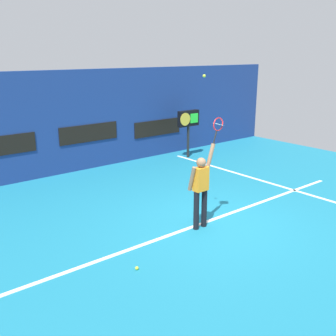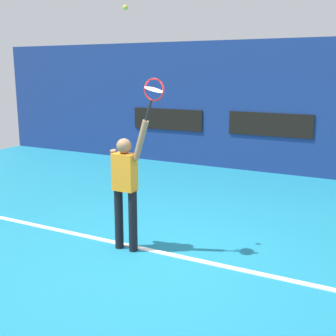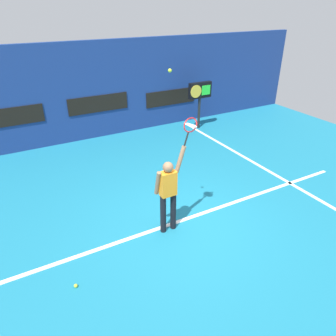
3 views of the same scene
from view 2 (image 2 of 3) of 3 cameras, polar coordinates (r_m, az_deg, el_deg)
ground_plane at (r=6.59m, az=-2.29°, el=-11.24°), size 18.00×18.00×0.00m
back_wall at (r=11.86m, az=13.18°, el=7.58°), size 18.00×0.20×3.41m
sponsor_banner_center at (r=11.79m, az=12.92°, el=5.43°), size 2.20×0.03×0.60m
sponsor_banner_portside at (r=12.90m, az=-0.09°, el=6.24°), size 2.20×0.03×0.60m
court_baseline at (r=6.73m, az=-1.50°, el=-10.65°), size 10.00×0.10×0.01m
tennis_player at (r=6.54m, az=-5.49°, el=-2.10°), size 0.66×0.31×1.98m
tennis_racket at (r=6.08m, az=-1.88°, el=9.69°), size 0.39×0.27×0.63m
tennis_ball at (r=6.38m, az=-5.49°, el=19.80°), size 0.07×0.07×0.07m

